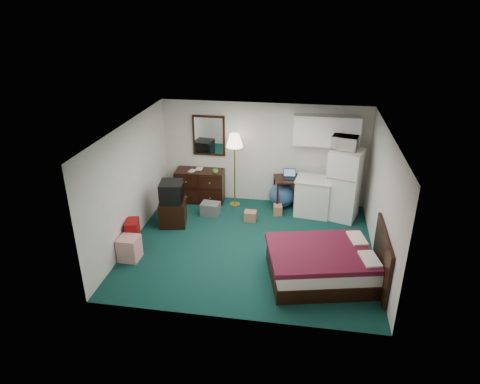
% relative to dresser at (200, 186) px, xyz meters
% --- Properties ---
extents(floor, '(5.00, 4.50, 0.01)m').
position_rel_dresser_xyz_m(floor, '(1.55, -1.98, -0.41)').
color(floor, '#0D3633').
rests_on(floor, ground).
extents(ceiling, '(5.00, 4.50, 0.01)m').
position_rel_dresser_xyz_m(ceiling, '(1.55, -1.98, 2.09)').
color(ceiling, silver).
rests_on(ceiling, walls).
extents(walls, '(5.01, 4.51, 2.50)m').
position_rel_dresser_xyz_m(walls, '(1.55, -1.98, 0.84)').
color(walls, silver).
rests_on(walls, floor).
extents(mirror, '(0.80, 0.06, 1.00)m').
position_rel_dresser_xyz_m(mirror, '(0.20, 0.24, 1.24)').
color(mirror, white).
rests_on(mirror, walls).
extents(upper_cabinets, '(1.50, 0.35, 0.70)m').
position_rel_dresser_xyz_m(upper_cabinets, '(3.00, 0.10, 1.54)').
color(upper_cabinets, white).
rests_on(upper_cabinets, walls).
extents(headboard, '(0.06, 1.56, 1.00)m').
position_rel_dresser_xyz_m(headboard, '(4.01, -2.90, 0.14)').
color(headboard, black).
rests_on(headboard, walls).
extents(dresser, '(1.22, 0.60, 0.82)m').
position_rel_dresser_xyz_m(dresser, '(0.00, 0.00, 0.00)').
color(dresser, black).
rests_on(dresser, floor).
extents(floor_lamp, '(0.50, 0.50, 1.83)m').
position_rel_dresser_xyz_m(floor_lamp, '(0.90, -0.12, 0.51)').
color(floor_lamp, gold).
rests_on(floor_lamp, floor).
extents(desk, '(0.73, 0.73, 0.77)m').
position_rel_dresser_xyz_m(desk, '(2.18, -0.05, -0.02)').
color(desk, black).
rests_on(desk, floor).
extents(exercise_ball, '(0.64, 0.64, 0.61)m').
position_rel_dresser_xyz_m(exercise_ball, '(2.05, -0.03, -0.10)').
color(exercise_ball, '#2B4C81').
rests_on(exercise_ball, floor).
extents(kitchen_counter, '(0.87, 0.71, 0.87)m').
position_rel_dresser_xyz_m(kitchen_counter, '(2.81, -0.31, 0.03)').
color(kitchen_counter, white).
rests_on(kitchen_counter, floor).
extents(fridge, '(0.85, 0.85, 1.65)m').
position_rel_dresser_xyz_m(fridge, '(3.47, -0.36, 0.42)').
color(fridge, white).
rests_on(fridge, floor).
extents(bed, '(2.12, 1.81, 0.59)m').
position_rel_dresser_xyz_m(bed, '(2.98, -2.90, -0.11)').
color(bed, '#3F0A1C').
rests_on(bed, floor).
extents(tv_stand, '(0.69, 0.73, 0.57)m').
position_rel_dresser_xyz_m(tv_stand, '(-0.32, -1.30, -0.12)').
color(tv_stand, black).
rests_on(tv_stand, floor).
extents(suitcase, '(0.34, 0.44, 0.64)m').
position_rel_dresser_xyz_m(suitcase, '(-0.80, -2.45, -0.09)').
color(suitcase, '#590607').
rests_on(suitcase, floor).
extents(retail_box, '(0.40, 0.40, 0.48)m').
position_rel_dresser_xyz_m(retail_box, '(-0.73, -2.85, -0.17)').
color(retail_box, beige).
rests_on(retail_box, floor).
extents(file_bin, '(0.46, 0.36, 0.30)m').
position_rel_dresser_xyz_m(file_bin, '(0.42, -0.73, -0.26)').
color(file_bin, slate).
rests_on(file_bin, floor).
extents(cardboard_box_a, '(0.28, 0.23, 0.23)m').
position_rel_dresser_xyz_m(cardboard_box_a, '(1.40, -0.88, -0.29)').
color(cardboard_box_a, '#89654C').
rests_on(cardboard_box_a, floor).
extents(cardboard_box_b, '(0.23, 0.26, 0.24)m').
position_rel_dresser_xyz_m(cardboard_box_b, '(2.00, -0.46, -0.29)').
color(cardboard_box_b, '#89654C').
rests_on(cardboard_box_b, floor).
extents(laptop, '(0.32, 0.27, 0.21)m').
position_rel_dresser_xyz_m(laptop, '(2.23, -0.07, 0.47)').
color(laptop, black).
rests_on(laptop, desk).
extents(crt_tv, '(0.57, 0.60, 0.46)m').
position_rel_dresser_xyz_m(crt_tv, '(-0.31, -1.32, 0.40)').
color(crt_tv, black).
rests_on(crt_tv, tv_stand).
extents(microwave, '(0.61, 0.43, 0.38)m').
position_rel_dresser_xyz_m(microwave, '(3.40, -0.30, 1.43)').
color(microwave, white).
rests_on(microwave, fridge).
extents(book_a, '(0.15, 0.05, 0.20)m').
position_rel_dresser_xyz_m(book_a, '(-0.25, -0.06, 0.51)').
color(book_a, '#89654C').
rests_on(book_a, dresser).
extents(book_b, '(0.17, 0.02, 0.23)m').
position_rel_dresser_xyz_m(book_b, '(-0.11, 0.07, 0.52)').
color(book_b, '#89654C').
rests_on(book_b, dresser).
extents(mug, '(0.16, 0.14, 0.14)m').
position_rel_dresser_xyz_m(mug, '(0.43, -0.12, 0.48)').
color(mug, '#5D994A').
rests_on(mug, dresser).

